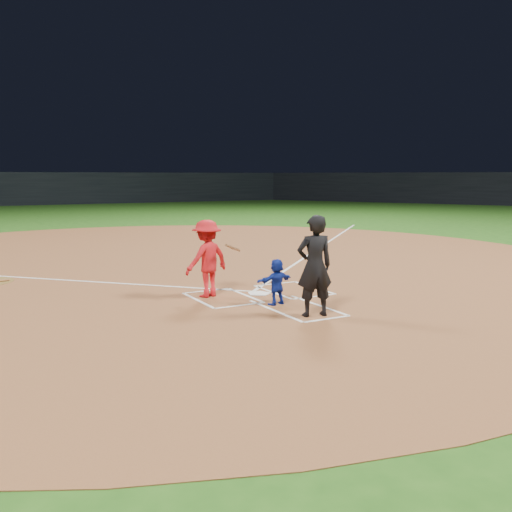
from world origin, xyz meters
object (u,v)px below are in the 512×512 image
home_plate (259,293)px  catcher (277,282)px  umpire (315,266)px  batter_at_plate (207,258)px

home_plate → catcher: bearing=80.1°
umpire → catcher: bearing=-72.0°
catcher → batter_at_plate: bearing=-66.3°
home_plate → umpire: bearing=88.4°
home_plate → umpire: 2.65m
home_plate → batter_at_plate: (-1.22, 0.30, 0.90)m
umpire → batter_at_plate: (-1.15, 2.75, -0.12)m
catcher → batter_at_plate: (-1.02, 1.49, 0.40)m
home_plate → umpire: umpire is taller
home_plate → batter_at_plate: 1.55m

